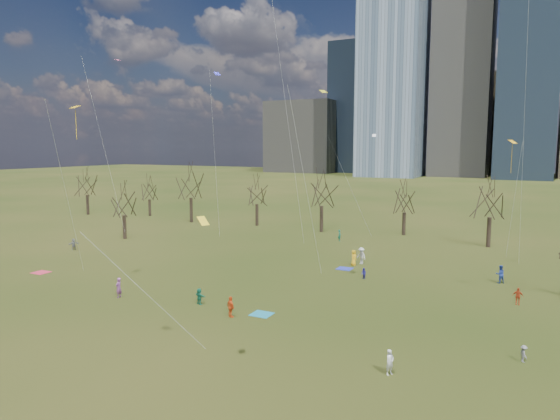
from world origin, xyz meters
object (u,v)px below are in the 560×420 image
at_px(blanket_navy, 345,269).
at_px(person_1, 390,362).
at_px(blanket_teal, 262,314).
at_px(blanket_crimson, 41,272).
at_px(person_4, 231,307).

relative_size(blanket_navy, person_1, 1.06).
bearing_deg(blanket_navy, person_1, -64.61).
xyz_separation_m(blanket_teal, blanket_navy, (0.86, 16.96, 0.00)).
xyz_separation_m(blanket_navy, person_1, (10.80, -22.75, 0.74)).
bearing_deg(blanket_crimson, blanket_navy, 29.77).
xyz_separation_m(blanket_teal, blanket_crimson, (-26.99, 1.03, 0.00)).
bearing_deg(blanket_navy, blanket_teal, -92.91).
distance_m(blanket_crimson, person_4, 25.35).
bearing_deg(blanket_crimson, blanket_teal, -2.18).
relative_size(blanket_teal, person_4, 0.97).
height_order(blanket_teal, person_1, person_1).
height_order(blanket_crimson, person_4, person_4).
distance_m(blanket_teal, blanket_navy, 16.98).
xyz_separation_m(blanket_teal, person_1, (11.66, -5.79, 0.74)).
distance_m(blanket_navy, person_1, 25.19).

